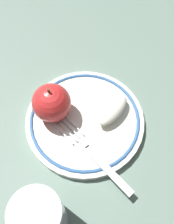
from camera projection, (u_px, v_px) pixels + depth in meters
ground_plane at (85, 122)px, 0.45m from camera, size 2.00×2.00×0.00m
plate at (87, 119)px, 0.45m from camera, size 0.21×0.21×0.02m
apple_red_whole at (52, 103)px, 0.42m from camera, size 0.07×0.07×0.07m
apple_slice_front at (113, 110)px, 0.43m from camera, size 0.07×0.08×0.02m
fork at (92, 153)px, 0.41m from camera, size 0.14×0.15×0.00m
drinking_glass at (41, 217)px, 0.33m from camera, size 0.06×0.06×0.11m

